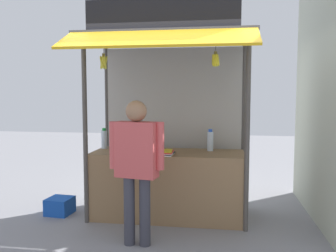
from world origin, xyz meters
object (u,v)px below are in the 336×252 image
object	(u,v)px
water_bottle_mid_left	(138,142)
magazine_stack_front_right	(167,153)
plastic_crate	(60,206)
magazine_stack_far_left	(141,153)
banana_bunch_leftmost	(216,60)
water_bottle_front_left	(104,139)
vendor_person	(137,159)
water_bottle_back_left	(210,141)
banana_bunch_rightmost	(104,62)

from	to	relation	value
water_bottle_mid_left	magazine_stack_front_right	world-z (taller)	water_bottle_mid_left
magazine_stack_front_right	plastic_crate	world-z (taller)	magazine_stack_front_right
water_bottle_mid_left	magazine_stack_front_right	xyz separation A→B (m)	(0.46, -0.36, -0.08)
magazine_stack_front_right	magazine_stack_far_left	distance (m)	0.33
magazine_stack_far_left	banana_bunch_leftmost	distance (m)	1.49
water_bottle_front_left	magazine_stack_far_left	bearing A→B (deg)	-35.57
magazine_stack_far_left	banana_bunch_leftmost	world-z (taller)	banana_bunch_leftmost
water_bottle_front_left	banana_bunch_leftmost	distance (m)	1.99
magazine_stack_front_right	banana_bunch_leftmost	bearing A→B (deg)	-22.72
vendor_person	magazine_stack_front_right	bearing A→B (deg)	84.77
water_bottle_mid_left	plastic_crate	distance (m)	1.40
water_bottle_back_left	water_bottle_front_left	bearing A→B (deg)	-179.45
water_bottle_front_left	water_bottle_mid_left	distance (m)	0.50
banana_bunch_leftmost	water_bottle_back_left	bearing A→B (deg)	96.24
water_bottle_front_left	banana_bunch_leftmost	size ratio (longest dim) A/B	0.93
water_bottle_back_left	water_bottle_front_left	world-z (taller)	water_bottle_back_left
water_bottle_back_left	banana_bunch_leftmost	world-z (taller)	banana_bunch_leftmost
banana_bunch_rightmost	magazine_stack_far_left	bearing A→B (deg)	24.69
vendor_person	plastic_crate	xyz separation A→B (m)	(-1.31, 0.84, -0.85)
water_bottle_back_left	plastic_crate	bearing A→B (deg)	-171.60
water_bottle_front_left	magazine_stack_front_right	world-z (taller)	water_bottle_front_left
vendor_person	water_bottle_back_left	bearing A→B (deg)	67.36
water_bottle_mid_left	magazine_stack_far_left	distance (m)	0.45
magazine_stack_far_left	banana_bunch_leftmost	size ratio (longest dim) A/B	1.00
water_bottle_mid_left	plastic_crate	world-z (taller)	water_bottle_mid_left
banana_bunch_leftmost	vendor_person	world-z (taller)	banana_bunch_leftmost
magazine_stack_far_left	vendor_person	xyz separation A→B (m)	(0.11, -0.68, 0.04)
water_bottle_back_left	banana_bunch_rightmost	distance (m)	1.76
water_bottle_mid_left	vendor_person	xyz separation A→B (m)	(0.25, -1.11, -0.03)
banana_bunch_leftmost	vendor_person	size ratio (longest dim) A/B	0.20
water_bottle_back_left	plastic_crate	world-z (taller)	water_bottle_back_left
water_bottle_back_left	plastic_crate	xyz separation A→B (m)	(-2.06, -0.30, -0.91)
water_bottle_mid_left	vendor_person	size ratio (longest dim) A/B	0.14
water_bottle_back_left	magazine_stack_front_right	xyz separation A→B (m)	(-0.54, -0.40, -0.11)
magazine_stack_far_left	banana_bunch_rightmost	bearing A→B (deg)	-155.31
magazine_stack_front_right	magazine_stack_far_left	xyz separation A→B (m)	(-0.32, -0.07, 0.00)
water_bottle_front_left	banana_bunch_leftmost	xyz separation A→B (m)	(1.57, -0.64, 1.03)
magazine_stack_far_left	water_bottle_back_left	bearing A→B (deg)	28.38
banana_bunch_leftmost	banana_bunch_rightmost	xyz separation A→B (m)	(-1.35, 0.00, -0.01)
water_bottle_front_left	water_bottle_mid_left	bearing A→B (deg)	-3.14
banana_bunch_rightmost	magazine_stack_front_right	bearing A→B (deg)	19.22
magazine_stack_far_left	plastic_crate	bearing A→B (deg)	172.18
water_bottle_back_left	banana_bunch_rightmost	bearing A→B (deg)	-152.78
banana_bunch_rightmost	water_bottle_front_left	bearing A→B (deg)	109.27
water_bottle_mid_left	vendor_person	world-z (taller)	vendor_person
water_bottle_back_left	banana_bunch_leftmost	bearing A→B (deg)	-83.76
water_bottle_back_left	banana_bunch_rightmost	world-z (taller)	banana_bunch_rightmost
water_bottle_front_left	water_bottle_back_left	bearing A→B (deg)	0.55
water_bottle_front_left	banana_bunch_leftmost	world-z (taller)	banana_bunch_leftmost
magazine_stack_far_left	banana_bunch_rightmost	xyz separation A→B (m)	(-0.41, -0.19, 1.13)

